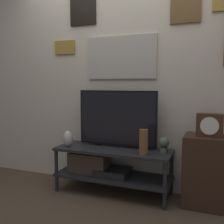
{
  "coord_description": "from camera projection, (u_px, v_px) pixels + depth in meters",
  "views": [
    {
      "loc": [
        1.01,
        -2.35,
        1.2
      ],
      "look_at": [
        -0.01,
        0.26,
        0.9
      ],
      "focal_mm": 42.0,
      "sensor_mm": 36.0,
      "label": 1
    }
  ],
  "objects": [
    {
      "name": "side_table",
      "position": [
        206.0,
        171.0,
        2.57
      ],
      "size": [
        0.44,
        0.34,
        0.7
      ],
      "color": "#382319",
      "rests_on": "ground_plane"
    },
    {
      "name": "mantel_clock",
      "position": [
        210.0,
        125.0,
        2.48
      ],
      "size": [
        0.24,
        0.11,
        0.22
      ],
      "color": "#422819",
      "rests_on": "side_table"
    },
    {
      "name": "vase_urn_stoneware",
      "position": [
        68.0,
        139.0,
        2.97
      ],
      "size": [
        0.11,
        0.11,
        0.18
      ],
      "color": "beige",
      "rests_on": "media_console"
    },
    {
      "name": "television",
      "position": [
        117.0,
        118.0,
        2.91
      ],
      "size": [
        0.9,
        0.05,
        0.63
      ],
      "color": "black",
      "rests_on": "media_console"
    },
    {
      "name": "decorative_bust",
      "position": [
        164.0,
        145.0,
        2.66
      ],
      "size": [
        0.11,
        0.11,
        0.17
      ],
      "color": "#4C5647",
      "rests_on": "media_console"
    },
    {
      "name": "wall_back",
      "position": [
        122.0,
        70.0,
        3.01
      ],
      "size": [
        6.4,
        0.08,
        2.7
      ],
      "color": "beige",
      "rests_on": "ground_plane"
    },
    {
      "name": "vase_tall_ceramic",
      "position": [
        144.0,
        142.0,
        2.61
      ],
      "size": [
        0.09,
        0.09,
        0.25
      ],
      "color": "brown",
      "rests_on": "media_console"
    },
    {
      "name": "media_console",
      "position": [
        105.0,
        164.0,
        2.92
      ],
      "size": [
        1.27,
        0.44,
        0.5
      ],
      "color": "#232326",
      "rests_on": "ground_plane"
    },
    {
      "name": "ground_plane",
      "position": [
        104.0,
        202.0,
        2.67
      ],
      "size": [
        12.0,
        12.0,
        0.0
      ],
      "primitive_type": "plane",
      "color": "#4C3D2D"
    }
  ]
}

